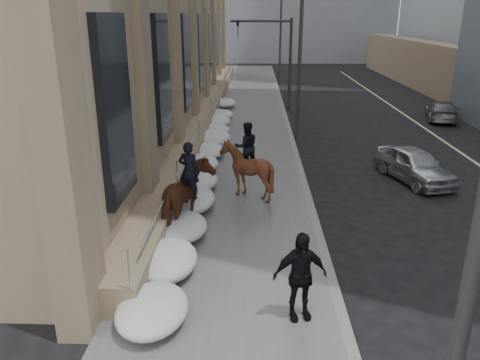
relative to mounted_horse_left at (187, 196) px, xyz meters
name	(u,v)px	position (x,y,z in m)	size (l,w,h in m)	color
ground	(225,277)	(1.27, -2.53, -1.18)	(140.00, 140.00, 0.00)	black
sidewalk	(239,159)	(1.27, 7.47, -1.12)	(5.00, 80.00, 0.12)	#535355
curb	(297,159)	(3.89, 7.47, -1.12)	(0.24, 80.00, 0.12)	slate
lane_line	(475,162)	(11.77, 7.47, -1.18)	(0.15, 70.00, 0.01)	#BFB78C
streetlight_near	(470,197)	(4.01, -8.53, 3.40)	(1.71, 0.24, 8.00)	#2D2D30
streetlight_mid	(297,49)	(4.01, 11.47, 3.40)	(1.71, 0.24, 8.00)	#2D2D30
streetlight_far	(279,34)	(4.01, 31.47, 3.40)	(1.71, 0.24, 8.00)	#2D2D30
traffic_signal	(277,50)	(3.35, 19.47, 2.82)	(4.10, 0.22, 6.00)	#2D2D30
snow_bank	(203,162)	(-0.15, 5.58, -0.71)	(1.70, 18.10, 0.76)	silver
mounted_horse_left	(187,196)	(0.00, 0.00, 0.00)	(1.60, 2.55, 2.66)	#492515
mounted_horse_right	(246,166)	(1.68, 2.77, 0.03)	(1.98, 2.12, 2.64)	#482314
pedestrian	(300,276)	(2.93, -4.24, -0.08)	(1.15, 0.48, 1.97)	black
car_silver	(414,165)	(8.22, 4.90, -0.52)	(1.56, 3.89, 1.32)	#B3B6BB
car_grey	(441,111)	(13.48, 16.30, -0.59)	(1.67, 4.10, 1.19)	slate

